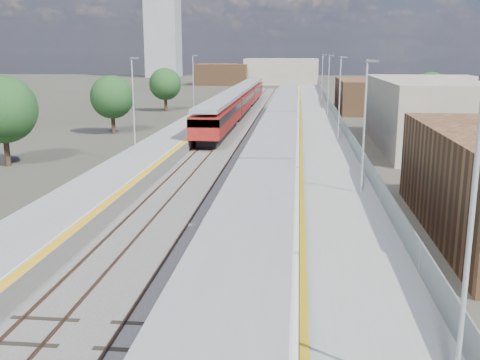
# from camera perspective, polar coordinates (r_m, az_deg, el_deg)

# --- Properties ---
(ground) EXTENTS (320.00, 320.00, 0.00)m
(ground) POSITION_cam_1_polar(r_m,az_deg,el_deg) (60.56, 3.11, 4.43)
(ground) COLOR #47443A
(ground) RESTS_ON ground
(ballast_bed) EXTENTS (10.50, 155.00, 0.06)m
(ballast_bed) POSITION_cam_1_polar(r_m,az_deg,el_deg) (63.17, 1.18, 4.83)
(ballast_bed) COLOR #565451
(ballast_bed) RESTS_ON ground
(tracks) EXTENTS (8.96, 160.00, 0.17)m
(tracks) POSITION_cam_1_polar(r_m,az_deg,el_deg) (64.76, 1.84, 5.10)
(tracks) COLOR #4C3323
(tracks) RESTS_ON ground
(platform_right) EXTENTS (4.70, 155.00, 8.52)m
(platform_right) POSITION_cam_1_polar(r_m,az_deg,el_deg) (62.92, 8.06, 5.14)
(platform_right) COLOR slate
(platform_right) RESTS_ON ground
(platform_left) EXTENTS (4.30, 155.00, 8.52)m
(platform_left) POSITION_cam_1_polar(r_m,az_deg,el_deg) (64.00, -4.92, 5.33)
(platform_left) COLOR slate
(platform_left) RESTS_ON ground
(buildings) EXTENTS (72.00, 185.50, 40.00)m
(buildings) POSITION_cam_1_polar(r_m,az_deg,el_deg) (149.91, -2.21, 13.60)
(buildings) COLOR brown
(buildings) RESTS_ON ground
(green_train) EXTENTS (3.06, 85.15, 3.37)m
(green_train) POSITION_cam_1_polar(r_m,az_deg,el_deg) (47.24, 4.18, 4.92)
(green_train) COLOR black
(green_train) RESTS_ON ground
(red_train) EXTENTS (2.97, 60.23, 3.75)m
(red_train) POSITION_cam_1_polar(r_m,az_deg,el_deg) (80.01, -0.14, 8.12)
(red_train) COLOR black
(red_train) RESTS_ON ground
(tree_a) EXTENTS (5.28, 5.28, 7.16)m
(tree_a) POSITION_cam_1_polar(r_m,az_deg,el_deg) (47.77, -22.94, 6.61)
(tree_a) COLOR #382619
(tree_a) RESTS_ON ground
(tree_b) EXTENTS (4.74, 4.74, 6.42)m
(tree_b) POSITION_cam_1_polar(r_m,az_deg,el_deg) (63.69, -12.88, 8.21)
(tree_b) COLOR #382619
(tree_b) RESTS_ON ground
(tree_c) EXTENTS (4.81, 4.81, 6.52)m
(tree_c) POSITION_cam_1_polar(r_m,az_deg,el_deg) (86.78, -7.62, 9.63)
(tree_c) COLOR #382619
(tree_c) RESTS_ON ground
(tree_d) EXTENTS (4.67, 4.67, 6.32)m
(tree_d) POSITION_cam_1_polar(r_m,az_deg,el_deg) (79.42, 18.77, 8.68)
(tree_d) COLOR #382619
(tree_d) RESTS_ON ground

